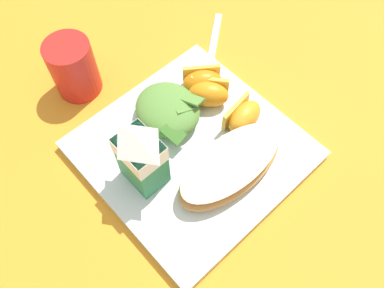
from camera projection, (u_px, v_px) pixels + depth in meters
name	position (u px, v px, depth m)	size (l,w,h in m)	color
ground	(192.00, 153.00, 0.58)	(3.00, 3.00, 0.00)	orange
white_plate	(192.00, 150.00, 0.57)	(0.28, 0.28, 0.02)	silver
cheesy_pizza_bread	(230.00, 166.00, 0.53)	(0.09, 0.17, 0.04)	tan
green_salad_pile	(168.00, 109.00, 0.57)	(0.11, 0.09, 0.04)	#5B8E3D
milk_carton	(141.00, 156.00, 0.49)	(0.06, 0.04, 0.11)	#2D8451
orange_wedge_front	(243.00, 116.00, 0.57)	(0.04, 0.06, 0.04)	orange
orange_wedge_middle	(209.00, 93.00, 0.59)	(0.07, 0.07, 0.04)	orange
orange_wedge_rear	(203.00, 82.00, 0.60)	(0.06, 0.07, 0.04)	orange
metal_fork	(211.00, 60.00, 0.66)	(0.13, 0.16, 0.01)	silver
drinking_red_cup	(73.00, 68.00, 0.60)	(0.07, 0.07, 0.09)	red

